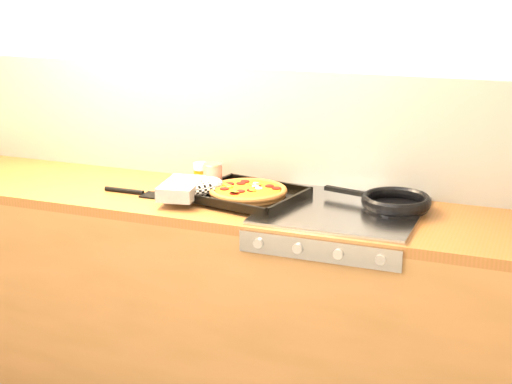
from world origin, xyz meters
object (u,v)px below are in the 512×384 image
at_px(pizza_on_tray, 230,191).
at_px(juice_glass, 201,175).
at_px(frying_pan, 395,202).
at_px(tomato_can, 213,177).

bearing_deg(pizza_on_tray, juice_glass, 144.76).
bearing_deg(frying_pan, pizza_on_tray, -171.44).
relative_size(frying_pan, tomato_can, 4.04).
height_order(frying_pan, juice_glass, juice_glass).
bearing_deg(tomato_can, frying_pan, -1.93).
height_order(pizza_on_tray, tomato_can, tomato_can).
xyz_separation_m(tomato_can, juice_glass, (-0.06, 0.01, -0.00)).
height_order(frying_pan, tomato_can, tomato_can).
distance_m(pizza_on_tray, frying_pan, 0.66).
bearing_deg(juice_glass, pizza_on_tray, -35.24).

